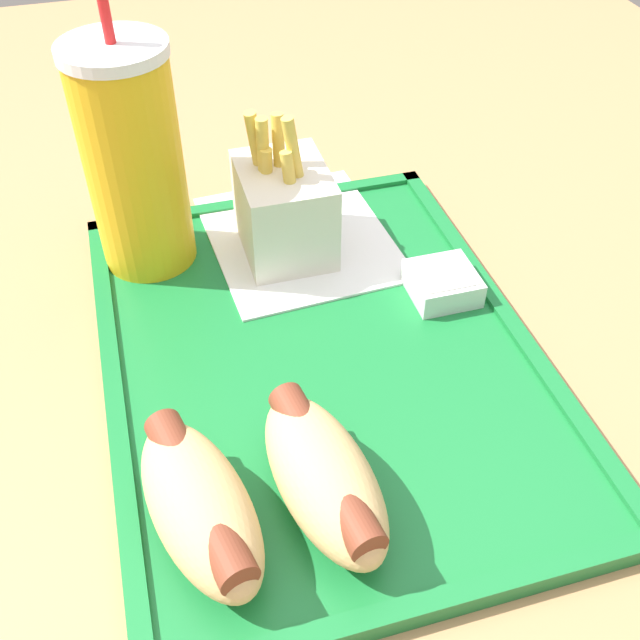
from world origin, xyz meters
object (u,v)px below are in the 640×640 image
soda_cup (133,160)px  hot_dog_far (200,505)px  sauce_cup_mayo (443,282)px  hot_dog_near (324,475)px  fries_carton (284,208)px

soda_cup → hot_dog_far: (-0.25, 0.00, -0.06)m
soda_cup → sauce_cup_mayo: (-0.11, -0.20, -0.07)m
hot_dog_near → sauce_cup_mayo: (0.15, -0.13, -0.01)m
fries_carton → sauce_cup_mayo: size_ratio=2.50×
hot_dog_near → soda_cup: bearing=14.8°
hot_dog_near → hot_dog_far: bearing=90.0°
hot_dog_far → sauce_cup_mayo: bearing=-53.5°
soda_cup → hot_dog_far: soda_cup is taller
soda_cup → hot_dog_near: 0.27m
hot_dog_near → sauce_cup_mayo: bearing=-41.9°
fries_carton → hot_dog_far: bearing=156.1°
fries_carton → soda_cup: bearing=78.2°
hot_dog_near → sauce_cup_mayo: hot_dog_near is taller
sauce_cup_mayo → hot_dog_near: bearing=138.1°
hot_dog_near → fries_carton: size_ratio=1.06×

